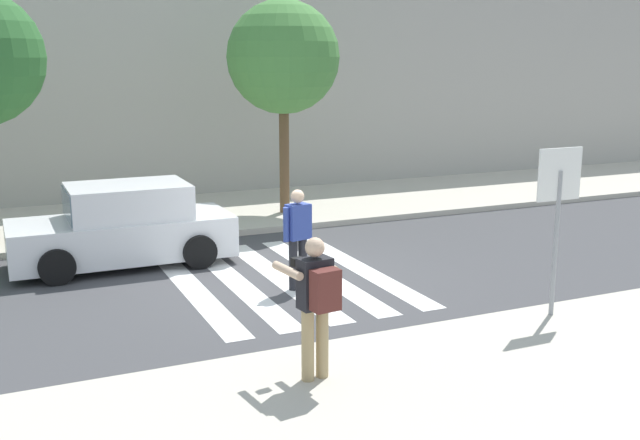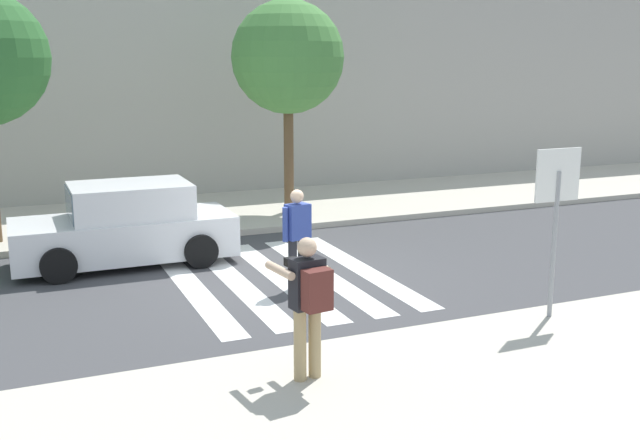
# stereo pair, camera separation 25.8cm
# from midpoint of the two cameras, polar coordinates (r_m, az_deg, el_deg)

# --- Properties ---
(ground_plane) EXTENTS (120.00, 120.00, 0.00)m
(ground_plane) POSITION_cam_midpoint_polar(r_m,az_deg,el_deg) (13.31, -3.28, -4.69)
(ground_plane) COLOR #424244
(sidewalk_near) EXTENTS (60.00, 6.00, 0.14)m
(sidewalk_near) POSITION_cam_midpoint_polar(r_m,az_deg,el_deg) (8.21, 13.01, -15.71)
(sidewalk_near) COLOR beige
(sidewalk_near) RESTS_ON ground
(sidewalk_far) EXTENTS (60.00, 4.80, 0.14)m
(sidewalk_far) POSITION_cam_midpoint_polar(r_m,az_deg,el_deg) (18.85, -9.81, 0.44)
(sidewalk_far) COLOR beige
(sidewalk_far) RESTS_ON ground
(building_facade_far) EXTENTS (56.00, 4.00, 6.25)m
(building_facade_far) POSITION_cam_midpoint_polar(r_m,az_deg,el_deg) (22.77, -12.92, 10.08)
(building_facade_far) COLOR #ADA89E
(building_facade_far) RESTS_ON ground
(crosswalk_stripe_0) EXTENTS (0.44, 5.20, 0.01)m
(crosswalk_stripe_0) POSITION_cam_midpoint_polar(r_m,az_deg,el_deg) (13.04, -10.20, -5.22)
(crosswalk_stripe_0) COLOR silver
(crosswalk_stripe_0) RESTS_ON ground
(crosswalk_stripe_1) EXTENTS (0.44, 5.20, 0.01)m
(crosswalk_stripe_1) POSITION_cam_midpoint_polar(r_m,az_deg,el_deg) (13.24, -6.84, -4.83)
(crosswalk_stripe_1) COLOR silver
(crosswalk_stripe_1) RESTS_ON ground
(crosswalk_stripe_2) EXTENTS (0.44, 5.20, 0.01)m
(crosswalk_stripe_2) POSITION_cam_midpoint_polar(r_m,az_deg,el_deg) (13.48, -3.58, -4.45)
(crosswalk_stripe_2) COLOR silver
(crosswalk_stripe_2) RESTS_ON ground
(crosswalk_stripe_3) EXTENTS (0.44, 5.20, 0.01)m
(crosswalk_stripe_3) POSITION_cam_midpoint_polar(r_m,az_deg,el_deg) (13.77, -0.46, -4.07)
(crosswalk_stripe_3) COLOR silver
(crosswalk_stripe_3) RESTS_ON ground
(crosswalk_stripe_4) EXTENTS (0.44, 5.20, 0.01)m
(crosswalk_stripe_4) POSITION_cam_midpoint_polar(r_m,az_deg,el_deg) (14.10, 2.53, -3.69)
(crosswalk_stripe_4) COLOR silver
(crosswalk_stripe_4) RESTS_ON ground
(stop_sign) EXTENTS (0.76, 0.08, 2.49)m
(stop_sign) POSITION_cam_midpoint_polar(r_m,az_deg,el_deg) (11.25, 17.07, 1.85)
(stop_sign) COLOR gray
(stop_sign) RESTS_ON sidewalk_near
(photographer_with_backpack) EXTENTS (0.65, 0.89, 1.72)m
(photographer_with_backpack) POSITION_cam_midpoint_polar(r_m,az_deg,el_deg) (8.72, -1.15, -5.84)
(photographer_with_backpack) COLOR tan
(photographer_with_backpack) RESTS_ON sidewalk_near
(pedestrian_crossing) EXTENTS (0.57, 0.32, 1.72)m
(pedestrian_crossing) POSITION_cam_midpoint_polar(r_m,az_deg,el_deg) (12.63, -2.29, -1.03)
(pedestrian_crossing) COLOR #232328
(pedestrian_crossing) RESTS_ON ground
(parked_car_white) EXTENTS (4.10, 1.92, 1.55)m
(parked_car_white) POSITION_cam_midpoint_polar(r_m,az_deg,el_deg) (14.71, -15.21, -0.54)
(parked_car_white) COLOR white
(parked_car_white) RESTS_ON ground
(street_tree_center) EXTENTS (2.69, 2.69, 5.09)m
(street_tree_center) POSITION_cam_midpoint_polar(r_m,az_deg,el_deg) (18.14, -3.23, 12.23)
(street_tree_center) COLOR brown
(street_tree_center) RESTS_ON sidewalk_far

